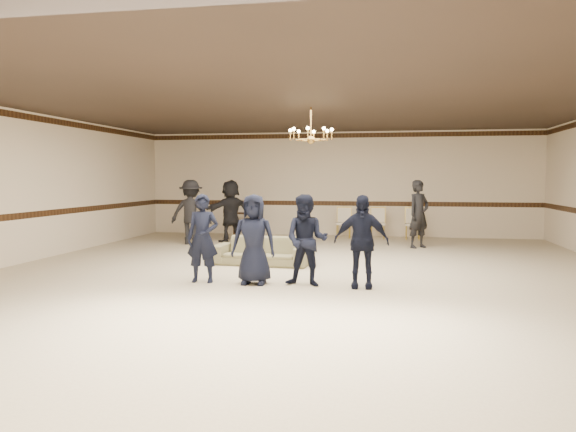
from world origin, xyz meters
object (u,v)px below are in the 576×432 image
Objects in this scene: boy_d at (361,241)px; adult_mid at (231,211)px; boy_c at (307,240)px; boy_b at (254,239)px; adult_right at (419,214)px; adult_left at (191,212)px; banquet_chair_left at (344,223)px; console_table at (247,224)px; settee at (262,251)px; banquet_chair_right at (413,224)px; chandelier at (311,124)px; banquet_chair_mid at (378,223)px; boy_a at (203,238)px.

adult_mid is (-3.92, 5.84, 0.11)m from boy_d.
adult_mid is (-3.02, 5.84, 0.11)m from boy_c.
boy_b is 0.88× the size of adult_right.
adult_left is 1.92× the size of banquet_chair_left.
adult_right is at bearing -179.71° from adult_left.
adult_left and adult_mid have the same top height.
settee is at bearing -72.52° from console_table.
boy_b is 6.21m from adult_mid.
banquet_chair_right reaches higher than console_table.
banquet_chair_right reaches higher than settee.
chandelier is 1.10× the size of console_table.
console_table is at bearing 117.59° from boy_c.
adult_right reaches higher than banquet_chair_mid.
adult_left is at bearing 118.48° from boy_b.
adult_right is at bearing -48.10° from banquet_chair_left.
banquet_chair_right is (2.01, 7.36, -0.31)m from boy_c.
settee is 6.22m from banquet_chair_right.
boy_a is at bearing -115.17° from banquet_chair_right.
chandelier reaches higher than console_table.
chandelier is at bearing -110.69° from banquet_chair_right.
banquet_chair_mid is at bearing -3.02° from console_table.
boy_c is 0.77× the size of settee.
boy_c is 1.69× the size of banquet_chair_mid.
boy_d is 0.88× the size of adult_left.
banquet_chair_left is at bearing 95.15° from boy_d.
banquet_chair_left is at bearing -153.09° from adult_left.
chandelier is 0.62× the size of boy_d.
console_table is at bearing 96.06° from boy_a.
settee is at bearing 128.44° from adult_left.
chandelier is 0.54× the size of adult_left.
console_table is (-1.75, 5.50, 0.07)m from settee.
chandelier is at bearing 102.26° from boy_c.
adult_left is at bearing 135.43° from settee.
chandelier is 0.62× the size of boy_b.
boy_d is 1.69× the size of banquet_chair_right.
boy_b is 7.85m from console_table.
settee is 1.13× the size of adult_mid.
boy_d is 7.45m from banquet_chair_right.
boy_d is 7.03m from adult_mid.
boy_a is 1.00× the size of boy_c.
adult_mid reaches higher than boy_b.
boy_b is 0.88× the size of adult_left.
boy_c is 7.44m from banquet_chair_mid.
settee is at bearing -115.83° from banquet_chair_mid.
banquet_chair_right is 5.00m from console_table.
banquet_chair_right is at bearing -2.44° from console_table.
adult_right is at bearing -85.68° from banquet_chair_right.
boy_a reaches higher than banquet_chair_left.
adult_mid is at bearing -144.69° from adult_left.
console_table is (-1.19, 7.56, -0.40)m from boy_a.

